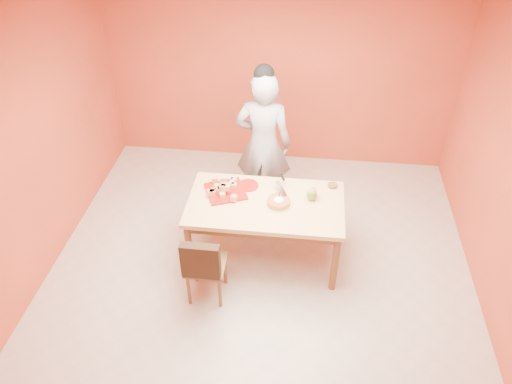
# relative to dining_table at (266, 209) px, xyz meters

# --- Properties ---
(floor) EXTENTS (5.00, 5.00, 0.00)m
(floor) POSITION_rel_dining_table_xyz_m (-0.03, -0.47, -0.67)
(floor) COLOR #BCB5A1
(floor) RESTS_ON ground
(ceiling) EXTENTS (5.00, 5.00, 0.00)m
(ceiling) POSITION_rel_dining_table_xyz_m (-0.03, -0.47, 2.03)
(ceiling) COLOR white
(ceiling) RESTS_ON wall_back
(wall_back) EXTENTS (4.50, 0.00, 4.50)m
(wall_back) POSITION_rel_dining_table_xyz_m (-0.03, 2.03, 0.68)
(wall_back) COLOR #D04930
(wall_back) RESTS_ON floor
(wall_left) EXTENTS (0.00, 5.00, 5.00)m
(wall_left) POSITION_rel_dining_table_xyz_m (-2.28, -0.47, 0.68)
(wall_left) COLOR #D04930
(wall_left) RESTS_ON floor
(dining_table) EXTENTS (1.60, 0.90, 0.76)m
(dining_table) POSITION_rel_dining_table_xyz_m (0.00, 0.00, 0.00)
(dining_table) COLOR #DDBB73
(dining_table) RESTS_ON floor
(dining_chair) EXTENTS (0.39, 0.45, 0.84)m
(dining_chair) POSITION_rel_dining_table_xyz_m (-0.52, -0.62, -0.23)
(dining_chair) COLOR brown
(dining_chair) RESTS_ON floor
(pastry_pile) EXTENTS (0.35, 0.35, 0.11)m
(pastry_pile) POSITION_rel_dining_table_xyz_m (-0.43, 0.12, 0.17)
(pastry_pile) COLOR #E99C63
(pastry_pile) RESTS_ON pastry_platter
(person) EXTENTS (0.67, 0.45, 1.79)m
(person) POSITION_rel_dining_table_xyz_m (-0.12, 0.89, 0.23)
(person) COLOR #9C9C9E
(person) RESTS_ON floor
(pastry_platter) EXTENTS (0.51, 0.51, 0.02)m
(pastry_platter) POSITION_rel_dining_table_xyz_m (-0.43, 0.12, 0.11)
(pastry_platter) COLOR maroon
(pastry_platter) RESTS_ON dining_table
(red_dinner_plate) EXTENTS (0.29, 0.29, 0.01)m
(red_dinner_plate) POSITION_rel_dining_table_xyz_m (-0.22, 0.26, 0.10)
(red_dinner_plate) COLOR maroon
(red_dinner_plate) RESTS_ON dining_table
(white_cake_plate) EXTENTS (0.30, 0.30, 0.01)m
(white_cake_plate) POSITION_rel_dining_table_xyz_m (0.13, -0.03, 0.10)
(white_cake_plate) COLOR white
(white_cake_plate) RESTS_ON dining_table
(sponge_cake) EXTENTS (0.27, 0.27, 0.05)m
(sponge_cake) POSITION_rel_dining_table_xyz_m (0.13, -0.03, 0.13)
(sponge_cake) COLOR #C88633
(sponge_cake) RESTS_ON white_cake_plate
(cake_server) EXTENTS (0.15, 0.27, 0.01)m
(cake_server) POSITION_rel_dining_table_xyz_m (0.14, 0.15, 0.17)
(cake_server) COLOR white
(cake_server) RESTS_ON sponge_cake
(egg_ornament) EXTENTS (0.13, 0.11, 0.14)m
(egg_ornament) POSITION_rel_dining_table_xyz_m (0.46, 0.09, 0.16)
(egg_ornament) COLOR olive
(egg_ornament) RESTS_ON dining_table
(magenta_glass) EXTENTS (0.08, 0.08, 0.10)m
(magenta_glass) POSITION_rel_dining_table_xyz_m (0.48, 0.15, 0.14)
(magenta_glass) COLOR #DD218B
(magenta_glass) RESTS_ON dining_table
(checker_tin) EXTENTS (0.12, 0.12, 0.03)m
(checker_tin) POSITION_rel_dining_table_xyz_m (0.68, 0.35, 0.11)
(checker_tin) COLOR #3B1E10
(checker_tin) RESTS_ON dining_table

